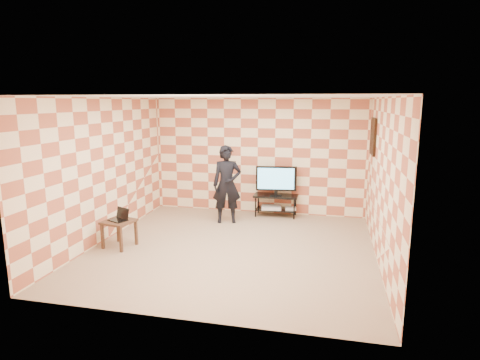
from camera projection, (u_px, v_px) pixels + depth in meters
The scene contains 14 objects.
floor at pixel (233, 248), 7.30m from camera, with size 5.00×5.00×0.00m, color tan.
wall_back at pixel (258, 156), 9.43m from camera, with size 5.00×0.02×2.70m, color #FFECBF.
wall_front at pixel (181, 213), 4.64m from camera, with size 5.00×0.02×2.70m, color #FFECBF.
wall_left at pixel (104, 170), 7.57m from camera, with size 0.02×5.00×2.70m, color #FFECBF.
wall_right at pixel (382, 181), 6.50m from camera, with size 0.02×5.00×2.70m, color #FFECBF.
ceiling at pixel (232, 97), 6.77m from camera, with size 5.00×5.00×0.02m, color white.
wall_art at pixel (373, 136), 7.87m from camera, with size 0.04×0.72×0.72m.
tv_stand at pixel (276, 201), 9.27m from camera, with size 1.01×0.45×0.50m.
tv at pixel (276, 179), 9.17m from camera, with size 0.93×0.21×0.67m.
dvd_player at pixel (271, 207), 9.29m from camera, with size 0.45×0.32×0.07m, color silver.
game_console at pixel (291, 209), 9.22m from camera, with size 0.25×0.18×0.06m, color silver.
side_table at pixel (119, 225), 7.29m from camera, with size 0.59×0.59×0.50m.
laptop at pixel (120, 217), 7.29m from camera, with size 0.40×0.36×0.22m.
person at pixel (227, 184), 8.71m from camera, with size 0.62×0.41×1.70m, color black.
Camera 1 is at (1.65, -6.72, 2.63)m, focal length 30.00 mm.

